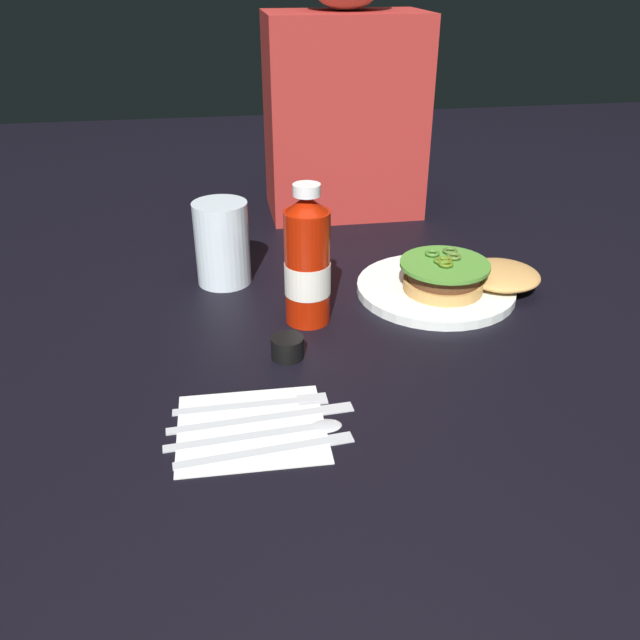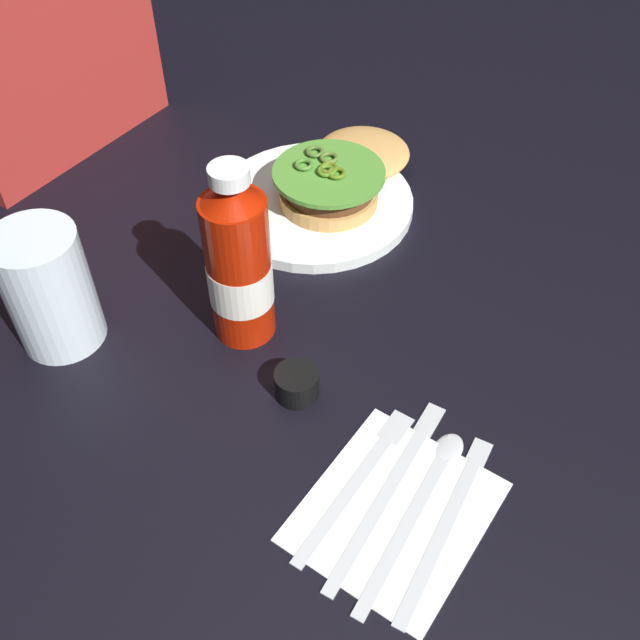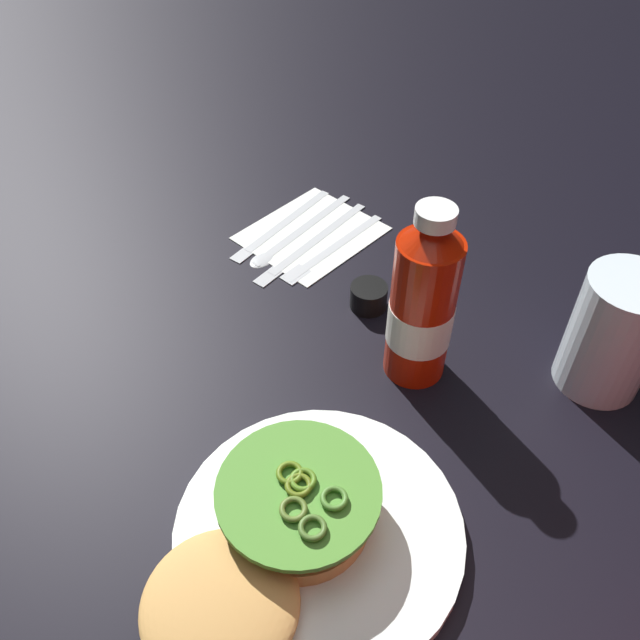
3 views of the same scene
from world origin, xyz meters
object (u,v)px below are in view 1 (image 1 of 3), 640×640
object	(u,v)px
butter_knife	(274,414)
steak_knife	(277,446)
burger_sandwich	(465,275)
condiment_cup	(287,347)
fork_utensil	(265,401)
diner_person	(344,92)
dinner_plate	(435,289)
water_glass	(222,243)
napkin	(252,428)
ketchup_bottle	(307,264)
spoon_utensil	(279,429)

from	to	relation	value
butter_knife	steak_knife	bearing A→B (deg)	-92.79
burger_sandwich	condiment_cup	world-z (taller)	burger_sandwich
steak_knife	fork_utensil	world-z (taller)	same
condiment_cup	diner_person	size ratio (longest dim) A/B	0.08
butter_knife	dinner_plate	bearing A→B (deg)	44.51
butter_knife	condiment_cup	bearing A→B (deg)	76.29
burger_sandwich	butter_knife	size ratio (longest dim) A/B	1.05
condiment_cup	butter_knife	bearing A→B (deg)	-103.71
burger_sandwich	condiment_cup	size ratio (longest dim) A/B	5.21
water_glass	napkin	distance (m)	0.40
ketchup_bottle	water_glass	size ratio (longest dim) A/B	1.52
condiment_cup	steak_knife	size ratio (longest dim) A/B	0.22
dinner_plate	burger_sandwich	distance (m)	0.05
spoon_utensil	fork_utensil	world-z (taller)	same
ketchup_bottle	burger_sandwich	bearing A→B (deg)	9.04
dinner_plate	burger_sandwich	world-z (taller)	burger_sandwich
burger_sandwich	butter_knife	world-z (taller)	burger_sandwich
dinner_plate	napkin	world-z (taller)	dinner_plate
ketchup_bottle	fork_utensil	xyz separation A→B (m)	(-0.08, -0.20, -0.09)
water_glass	fork_utensil	size ratio (longest dim) A/B	0.73
burger_sandwich	water_glass	size ratio (longest dim) A/B	1.70
dinner_plate	burger_sandwich	bearing A→B (deg)	-19.73
water_glass	spoon_utensil	distance (m)	0.42
burger_sandwich	diner_person	world-z (taller)	diner_person
burger_sandwich	spoon_utensil	distance (m)	0.44
diner_person	water_glass	bearing A→B (deg)	-129.17
burger_sandwich	napkin	bearing A→B (deg)	-141.40
dinner_plate	condiment_cup	world-z (taller)	condiment_cup
water_glass	napkin	bearing A→B (deg)	-87.87
burger_sandwich	condiment_cup	bearing A→B (deg)	-155.10
burger_sandwich	diner_person	size ratio (longest dim) A/B	0.42
ketchup_bottle	napkin	size ratio (longest dim) A/B	1.23
water_glass	diner_person	world-z (taller)	diner_person
fork_utensil	ketchup_bottle	bearing A→B (deg)	67.81
napkin	fork_utensil	xyz separation A→B (m)	(0.02, 0.04, 0.00)
ketchup_bottle	fork_utensil	bearing A→B (deg)	-112.19
ketchup_bottle	fork_utensil	distance (m)	0.23
condiment_cup	fork_utensil	distance (m)	0.11
dinner_plate	condiment_cup	distance (m)	0.30
butter_knife	spoon_utensil	bearing A→B (deg)	-84.68
fork_utensil	condiment_cup	bearing A→B (deg)	68.96
napkin	burger_sandwich	bearing A→B (deg)	38.60
condiment_cup	water_glass	bearing A→B (deg)	106.40
dinner_plate	spoon_utensil	world-z (taller)	dinner_plate
diner_person	napkin	bearing A→B (deg)	-108.92
butter_knife	burger_sandwich	bearing A→B (deg)	39.19
napkin	butter_knife	world-z (taller)	butter_knife
butter_knife	fork_utensil	xyz separation A→B (m)	(-0.01, 0.03, 0.00)
butter_knife	diner_person	bearing A→B (deg)	72.69
burger_sandwich	ketchup_bottle	world-z (taller)	ketchup_bottle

